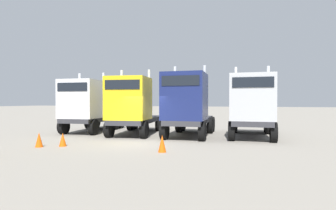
# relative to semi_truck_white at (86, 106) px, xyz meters

# --- Properties ---
(ground) EXTENTS (200.00, 200.00, 0.00)m
(ground) POSITION_rel_semi_truck_white_xyz_m (5.30, -3.07, -1.90)
(ground) COLOR gray
(semi_truck_white) EXTENTS (3.05, 6.02, 4.25)m
(semi_truck_white) POSITION_rel_semi_truck_white_xyz_m (0.00, 0.00, 0.00)
(semi_truck_white) COLOR #333338
(semi_truck_white) RESTS_ON ground
(semi_truck_yellow) EXTENTS (3.29, 6.69, 4.30)m
(semi_truck_yellow) POSITION_rel_semi_truck_white_xyz_m (3.73, -0.43, 0.00)
(semi_truck_yellow) COLOR #333338
(semi_truck_yellow) RESTS_ON ground
(semi_truck_navy) EXTENTS (2.76, 6.19, 4.46)m
(semi_truck_navy) POSITION_rel_semi_truck_white_xyz_m (7.31, -0.34, 0.12)
(semi_truck_navy) COLOR #333338
(semi_truck_navy) RESTS_ON ground
(semi_truck_silver) EXTENTS (2.70, 6.30, 4.34)m
(semi_truck_silver) POSITION_rel_semi_truck_white_xyz_m (11.07, 0.37, 0.03)
(semi_truck_silver) COLOR #333338
(semi_truck_silver) RESTS_ON ground
(traffic_cone_near) EXTENTS (0.36, 0.36, 0.66)m
(traffic_cone_near) POSITION_rel_semi_truck_white_xyz_m (2.21, -5.22, -1.57)
(traffic_cone_near) COLOR #F2590C
(traffic_cone_near) RESTS_ON ground
(traffic_cone_mid) EXTENTS (0.36, 0.36, 0.72)m
(traffic_cone_mid) POSITION_rel_semi_truck_white_xyz_m (1.28, -5.76, -1.54)
(traffic_cone_mid) COLOR #F2590C
(traffic_cone_mid) RESTS_ON ground
(traffic_cone_far) EXTENTS (0.36, 0.36, 0.75)m
(traffic_cone_far) POSITION_rel_semi_truck_white_xyz_m (7.37, -5.20, -1.53)
(traffic_cone_far) COLOR #F2590C
(traffic_cone_far) RESTS_ON ground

